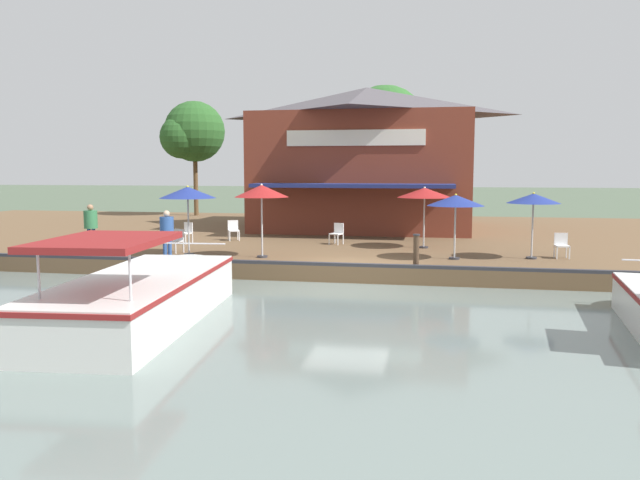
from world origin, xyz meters
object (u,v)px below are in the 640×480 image
object	(u,v)px
cafe_chair_facing_river	(337,232)
person_mid_patio	(167,229)
cafe_chair_far_corner_seat	(233,229)
cafe_chair_under_first_umbrella	(177,239)
patio_umbrella_near_quay_edge	(425,193)
tree_downstream_bank	(191,133)
tree_behind_restaurant	(381,131)
patio_umbrella_by_entrance	(456,201)
mooring_post	(416,250)
person_near_entrance	(91,222)
cafe_chair_back_row_seat	(186,232)
waterfront_restaurant	(366,157)
patio_umbrella_mid_patio_left	(262,191)
patio_umbrella_mid_patio_right	(534,199)
patio_umbrella_far_corner	(188,193)
cafe_chair_mid_patio	(562,244)
motorboat_distant_upstream	(152,290)

from	to	relation	value
cafe_chair_facing_river	person_mid_patio	world-z (taller)	person_mid_patio
cafe_chair_far_corner_seat	person_mid_patio	xyz separation A→B (m)	(5.59, -0.46, 0.54)
cafe_chair_under_first_umbrella	patio_umbrella_near_quay_edge	bearing A→B (deg)	108.83
tree_downstream_bank	tree_behind_restaurant	size ratio (longest dim) A/B	0.97
patio_umbrella_by_entrance	mooring_post	bearing A→B (deg)	-32.14
person_near_entrance	cafe_chair_back_row_seat	bearing A→B (deg)	137.03
waterfront_restaurant	cafe_chair_under_first_umbrella	distance (m)	12.95
patio_umbrella_by_entrance	tree_downstream_bank	world-z (taller)	tree_downstream_bank
cafe_chair_back_row_seat	person_mid_patio	world-z (taller)	person_mid_patio
patio_umbrella_mid_patio_left	cafe_chair_under_first_umbrella	bearing A→B (deg)	-100.58
cafe_chair_under_first_umbrella	person_near_entrance	bearing A→B (deg)	-88.76
person_near_entrance	patio_umbrella_mid_patio_right	bearing A→B (deg)	92.91
patio_umbrella_far_corner	cafe_chair_far_corner_seat	world-z (taller)	patio_umbrella_far_corner
patio_umbrella_mid_patio_left	mooring_post	distance (m)	5.66
mooring_post	patio_umbrella_mid_patio_right	bearing A→B (deg)	123.63
cafe_chair_mid_patio	motorboat_distant_upstream	bearing A→B (deg)	-52.57
patio_umbrella_by_entrance	person_near_entrance	size ratio (longest dim) A/B	1.28
cafe_chair_back_row_seat	cafe_chair_facing_river	bearing A→B (deg)	98.08
cafe_chair_mid_patio	person_mid_patio	distance (m)	13.38
cafe_chair_facing_river	patio_umbrella_by_entrance	bearing A→B (deg)	53.01
patio_umbrella_mid_patio_right	motorboat_distant_upstream	xyz separation A→B (m)	(8.00, -9.89, -1.92)
waterfront_restaurant	patio_umbrella_by_entrance	world-z (taller)	waterfront_restaurant
cafe_chair_back_row_seat	tree_behind_restaurant	bearing A→B (deg)	148.32
cafe_chair_far_corner_seat	person_mid_patio	bearing A→B (deg)	-4.72
tree_behind_restaurant	motorboat_distant_upstream	bearing A→B (deg)	-9.65
patio_umbrella_mid_patio_right	cafe_chair_mid_patio	world-z (taller)	patio_umbrella_mid_patio_right
cafe_chair_under_first_umbrella	cafe_chair_back_row_seat	bearing A→B (deg)	-164.33
cafe_chair_back_row_seat	tree_downstream_bank	world-z (taller)	tree_downstream_bank
person_mid_patio	mooring_post	size ratio (longest dim) A/B	1.60
patio_umbrella_mid_patio_left	tree_behind_restaurant	world-z (taller)	tree_behind_restaurant
patio_umbrella_far_corner	cafe_chair_facing_river	xyz separation A→B (m)	(-4.11, 4.62, -1.72)
cafe_chair_far_corner_seat	cafe_chair_back_row_seat	bearing A→B (deg)	-47.98
patio_umbrella_near_quay_edge	person_mid_patio	size ratio (longest dim) A/B	1.44
patio_umbrella_mid_patio_right	person_near_entrance	xyz separation A→B (m)	(0.80, -15.75, -0.95)
cafe_chair_far_corner_seat	patio_umbrella_mid_patio_right	bearing A→B (deg)	73.92
waterfront_restaurant	patio_umbrella_mid_patio_right	size ratio (longest dim) A/B	4.94
person_mid_patio	tree_downstream_bank	size ratio (longest dim) A/B	0.22
cafe_chair_far_corner_seat	patio_umbrella_near_quay_edge	bearing A→B (deg)	82.24
patio_umbrella_near_quay_edge	person_near_entrance	world-z (taller)	patio_umbrella_near_quay_edge
cafe_chair_facing_river	tree_behind_restaurant	bearing A→B (deg)	175.56
patio_umbrella_mid_patio_right	waterfront_restaurant	bearing A→B (deg)	-147.05
mooring_post	person_mid_patio	bearing A→B (deg)	-91.87
patio_umbrella_mid_patio_right	cafe_chair_under_first_umbrella	bearing A→B (deg)	-86.65
motorboat_distant_upstream	tree_behind_restaurant	bearing A→B (deg)	170.35
cafe_chair_far_corner_seat	tree_downstream_bank	xyz separation A→B (m)	(-13.19, -7.18, 4.84)
person_mid_patio	tree_behind_restaurant	size ratio (longest dim) A/B	0.21
cafe_chair_mid_patio	cafe_chair_under_first_umbrella	xyz separation A→B (m)	(1.07, -13.44, 0.00)
tree_behind_restaurant	person_near_entrance	bearing A→B (deg)	-34.20
waterfront_restaurant	patio_umbrella_mid_patio_left	world-z (taller)	waterfront_restaurant
cafe_chair_mid_patio	cafe_chair_under_first_umbrella	world-z (taller)	same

